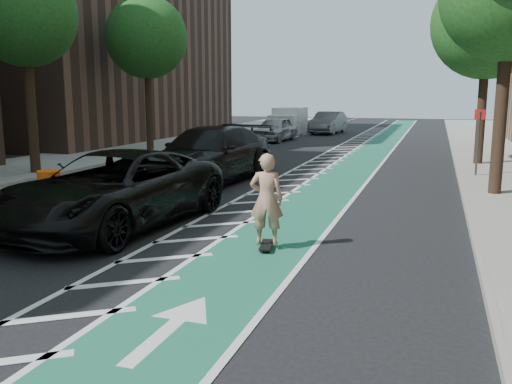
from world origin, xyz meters
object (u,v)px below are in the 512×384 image
at_px(suv_near, 114,189).
at_px(suv_far, 209,155).
at_px(skateboarder, 267,199).
at_px(barrel_a, 50,191).

distance_m(suv_near, suv_far, 6.58).
relative_size(skateboarder, barrel_a, 1.75).
distance_m(suv_near, barrel_a, 2.94).
distance_m(skateboarder, suv_far, 8.46).
height_order(skateboarder, suv_far, skateboarder).
bearing_deg(suv_near, skateboarder, -5.53).
height_order(suv_near, suv_far, suv_far).
xyz_separation_m(suv_near, barrel_a, (-2.70, 1.10, -0.38)).
height_order(skateboarder, suv_near, skateboarder).
bearing_deg(skateboarder, suv_far, -70.93).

